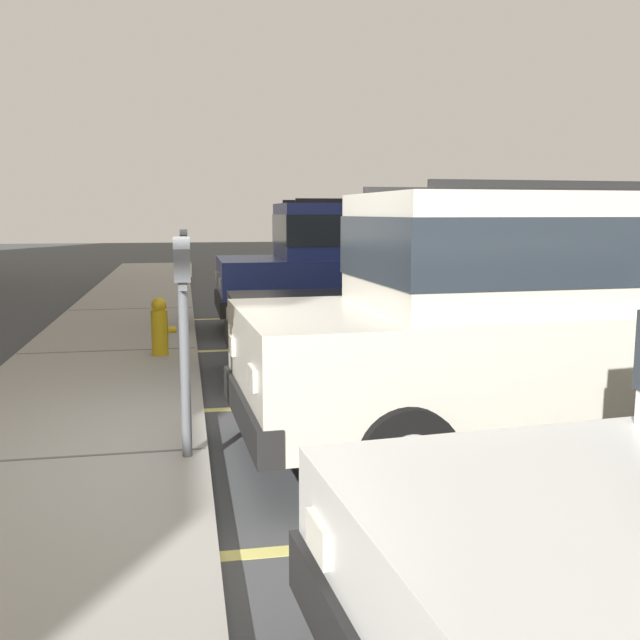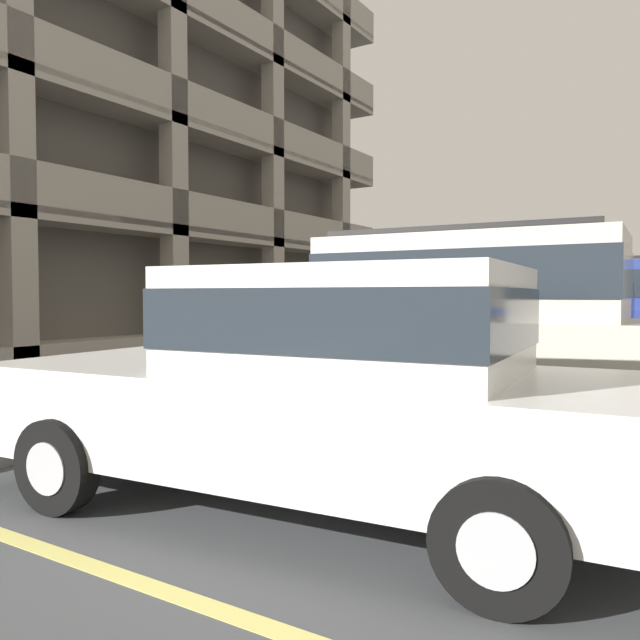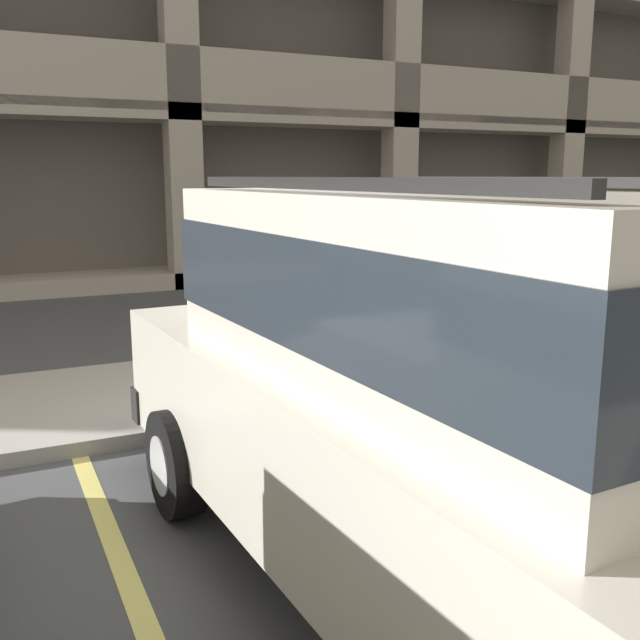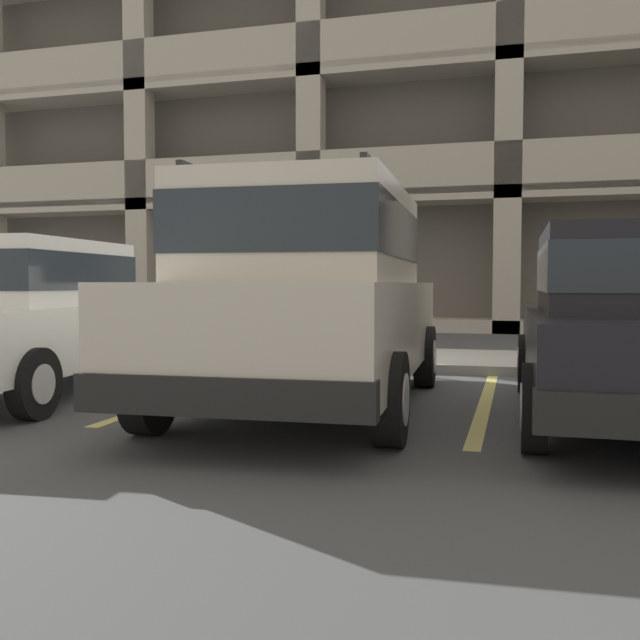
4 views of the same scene
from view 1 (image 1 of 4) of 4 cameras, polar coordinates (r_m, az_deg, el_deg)
ground_plane at (r=5.43m, az=-6.74°, el=-11.74°), size 80.00×80.00×0.10m
sidewalk at (r=5.46m, az=-20.74°, el=-10.89°), size 40.00×2.20×0.12m
parking_stall_lines at (r=7.00m, az=3.95°, el=-6.56°), size 11.75×4.80×0.01m
silver_suv at (r=5.77m, az=17.78°, el=0.79°), size 2.17×4.86×2.03m
dark_hatchback at (r=8.31m, az=9.08°, el=1.50°), size 1.87×4.50×1.54m
blue_coupe at (r=11.40m, az=3.93°, el=4.84°), size 2.03×4.78×2.03m
parking_meter_near at (r=4.98m, az=-10.91°, el=1.97°), size 0.35×0.12×1.55m
parking_meter_far at (r=10.78m, az=-10.82°, el=5.15°), size 0.35×0.12×1.47m
fire_hydrant at (r=8.83m, az=-12.70°, el=-0.53°), size 0.30×0.30×0.70m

